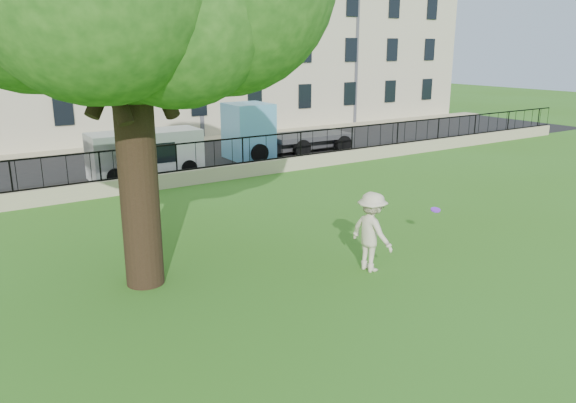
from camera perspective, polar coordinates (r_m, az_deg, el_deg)
ground at (r=13.26m, az=9.37°, el=-8.94°), size 120.00×120.00×0.00m
retaining_wall at (r=22.97m, az=-11.16°, el=2.28°), size 50.00×0.40×0.60m
iron_railing at (r=22.79m, az=-11.27°, el=4.36°), size 50.00×0.05×1.13m
street at (r=27.35m, az=-14.89°, el=3.52°), size 60.00×9.00×0.01m
sidewalk at (r=32.25m, az=-17.89°, el=5.15°), size 60.00×1.40×0.12m
building_row at (r=37.32m, az=-21.28°, el=16.77°), size 56.40×10.40×13.80m
man at (r=14.05m, az=8.48°, el=-3.06°), size 0.83×1.35×2.01m
frisbee at (r=16.14m, az=14.76°, el=-0.82°), size 0.32×0.31×0.12m
white_van at (r=24.89m, az=-14.28°, el=4.71°), size 4.72×1.93×1.97m
blue_truck at (r=29.19m, az=-0.04°, el=7.49°), size 6.62×2.58×2.74m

